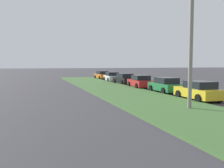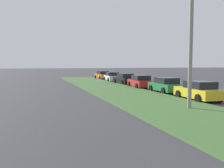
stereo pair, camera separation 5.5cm
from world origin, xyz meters
The scene contains 8 objects.
grass_median centered at (10.00, 7.80, 0.06)m, with size 60.00×6.00×0.12m, color #477238.
parked_car_yellow centered at (6.29, 3.87, 0.72)m, with size 4.35×2.11×1.47m.
parked_car_green centered at (11.53, 3.77, 0.72)m, with size 4.34×2.11×1.47m.
parked_car_red centered at (16.83, 4.10, 0.72)m, with size 4.40×2.21×1.47m.
parked_car_black centered at (22.46, 4.00, 0.72)m, with size 4.40×2.21×1.47m.
parked_car_white centered at (28.19, 4.01, 0.72)m, with size 4.40×2.21×1.47m.
parked_car_orange centered at (34.54, 3.90, 0.72)m, with size 4.39×2.19×1.47m.
streetlight centered at (2.98, 6.60, 4.39)m, with size 0.63×2.87×7.50m.
Camera 2 is at (-10.19, 15.89, 2.78)m, focal length 40.72 mm.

